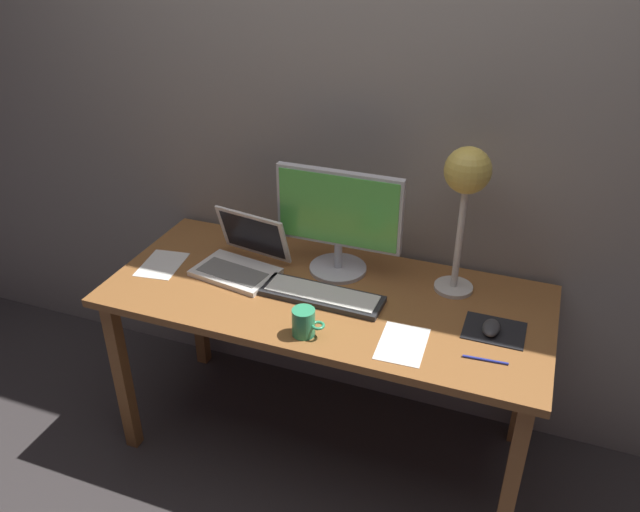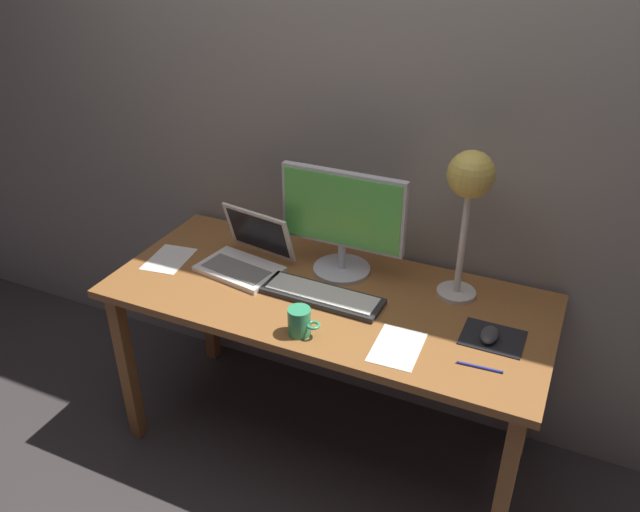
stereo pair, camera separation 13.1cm
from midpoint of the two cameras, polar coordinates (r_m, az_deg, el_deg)
name	(u,v)px [view 2 (the right image)]	position (r m, az deg, el deg)	size (l,w,h in m)	color
ground_plane	(326,441)	(2.78, 1.92, -16.26)	(4.80, 4.80, 0.00)	#383333
back_wall	(372,112)	(2.41, 6.25, 12.74)	(4.80, 0.06, 2.60)	gray
desk	(326,311)	(2.35, 2.19, -5.00)	(1.60, 0.70, 0.74)	#935B2D
monitor	(342,218)	(2.33, 3.65, 3.36)	(0.48, 0.22, 0.41)	silver
keyboard_main	(322,295)	(2.27, 1.80, -3.58)	(0.44, 0.15, 0.03)	#28282B
laptop	(248,252)	(2.45, -4.94, 0.35)	(0.34, 0.31, 0.21)	silver
desk_lamp	(470,187)	(2.17, 14.98, 6.02)	(0.16, 0.16, 0.54)	beige
mousepad	(493,338)	(2.17, 16.94, -7.07)	(0.20, 0.16, 0.00)	black
mouse	(489,335)	(2.15, 16.67, -6.83)	(0.06, 0.10, 0.03)	#38383A
coffee_mug	(300,322)	(2.07, -0.01, -5.94)	(0.11, 0.08, 0.10)	#339966
paper_sheet_near_mouse	(397,347)	(2.07, 8.77, -8.13)	(0.15, 0.21, 0.00)	white
paper_sheet_by_keyboard	(169,259)	(2.57, -11.98, -0.29)	(0.15, 0.21, 0.00)	white
pen	(480,367)	(2.04, 15.97, -9.61)	(0.01, 0.01, 0.14)	#2633A5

